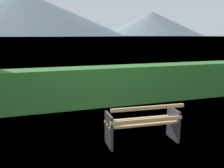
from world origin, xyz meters
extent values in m
plane|color=#567A38|center=(0.00, 0.00, 0.00)|extent=(1400.00, 1400.00, 0.00)
plane|color=#6B8EA3|center=(0.00, 306.48, 0.00)|extent=(620.00, 620.00, 0.00)
cube|color=tan|center=(-0.01, -0.19, 0.45)|extent=(1.51, 0.17, 0.04)
cube|color=tan|center=(0.00, 0.00, 0.45)|extent=(1.51, 0.17, 0.04)
cube|color=tan|center=(0.01, 0.19, 0.45)|extent=(1.51, 0.17, 0.04)
cube|color=tan|center=(-0.02, -0.27, 0.57)|extent=(1.51, 0.15, 0.06)
cube|color=tan|center=(-0.02, -0.31, 0.84)|extent=(1.51, 0.15, 0.06)
cube|color=#2D2D33|center=(-0.71, 0.03, 0.34)|extent=(0.08, 0.51, 0.68)
cube|color=#2D2D33|center=(0.71, -0.07, 0.34)|extent=(0.08, 0.51, 0.68)
cube|color=#2D6B28|center=(0.00, 3.14, 0.61)|extent=(12.07, 0.89, 1.22)
cone|color=slate|center=(0.00, 551.01, 44.25)|extent=(410.60, 410.60, 88.51)
cone|color=gray|center=(299.53, 573.91, 29.16)|extent=(249.51, 249.51, 58.32)
camera|label=1|loc=(-2.22, -4.57, 2.22)|focal=40.87mm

